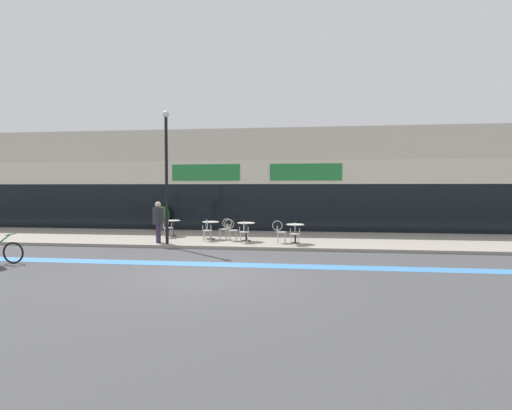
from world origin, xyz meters
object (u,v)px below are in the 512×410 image
Objects in this scene: bistro_table_3 at (295,230)px; cafe_chair_2_near at (244,230)px; bistro_table_2 at (246,228)px; cafe_chair_1_side at (225,227)px; bistro_table_1 at (211,227)px; cafe_chair_3_near at (295,232)px; cafe_chair_2_side at (231,228)px; lamp_post at (166,168)px; cafe_chair_3_side at (280,230)px; cafe_chair_1_near at (207,229)px; pedestrian_near_end at (158,218)px; bistro_table_0 at (173,225)px; planter_pot at (162,217)px; cafe_chair_0_near at (168,226)px.

cafe_chair_2_near reaches higher than bistro_table_3.
bistro_table_2 is 0.85× the size of cafe_chair_1_side.
cafe_chair_3_near reaches higher than bistro_table_1.
cafe_chair_2_side reaches higher than bistro_table_1.
lamp_post reaches higher than bistro_table_2.
cafe_chair_3_near is 1.00× the size of cafe_chair_3_side.
cafe_chair_1_near is 0.54× the size of pedestrian_near_end.
cafe_chair_2_near is at bearing -27.06° from bistro_table_0.
bistro_table_0 is 2.75m from cafe_chair_1_side.
lamp_post is 3.15× the size of pedestrian_near_end.
lamp_post is (-1.38, -1.58, 2.47)m from bistro_table_1.
cafe_chair_3_near is 0.88m from cafe_chair_3_side.
bistro_table_3 reaches higher than bistro_table_1.
bistro_table_1 is 0.15× the size of lamp_post.
cafe_chair_3_side is at bearing -16.68° from bistro_table_2.
cafe_chair_1_near is 2.03m from pedestrian_near_end.
cafe_chair_3_side is at bearing 43.39° from cafe_chair_3_near.
bistro_table_2 is at bearing 0.42° from cafe_chair_2_side.
bistro_table_0 is at bearing 104.16° from lamp_post.
lamp_post is (0.61, -2.43, 2.50)m from bistro_table_0.
lamp_post is (1.94, -4.67, 2.30)m from planter_pot.
planter_pot is (-4.30, 3.46, 0.19)m from cafe_chair_2_side.
cafe_chair_2_near is at bearing 0.37° from pedestrian_near_end.
cafe_chair_0_near and cafe_chair_1_near have the same top height.
cafe_chair_2_near is (3.60, -1.22, 0.00)m from cafe_chair_0_near.
cafe_chair_1_near is at bearing -89.49° from bistro_table_1.
bistro_table_3 is 0.85× the size of cafe_chair_0_near.
cafe_chair_3_near is 8.31m from planter_pot.
cafe_chair_1_side is at bearing 158.85° from bistro_table_2.
cafe_chair_0_near is at bearing -65.06° from planter_pot.
cafe_chair_2_side is 0.17× the size of lamp_post.
bistro_table_2 is at bearing 156.32° from cafe_chair_3_side.
pedestrian_near_end reaches higher than cafe_chair_3_side.
planter_pot is at bearing 55.01° from cafe_chair_3_near.
cafe_chair_0_near is at bearing 161.53° from cafe_chair_3_side.
bistro_table_1 is at bearing -22.91° from bistro_table_0.
bistro_table_2 is 0.85× the size of cafe_chair_2_near.
cafe_chair_1_near reaches higher than bistro_table_3.
planter_pot is at bearing 120.62° from bistro_table_0.
pedestrian_near_end is at bearing 25.21° from cafe_chair_1_side.
bistro_table_0 is 5.88m from bistro_table_3.
cafe_chair_0_near is 0.17× the size of lamp_post.
cafe_chair_3_near is at bearing -89.74° from bistro_table_3.
lamp_post reaches higher than cafe_chair_3_side.
planter_pot reaches higher than cafe_chair_0_near.
lamp_post reaches higher than bistro_table_1.
cafe_chair_0_near is 2.16m from cafe_chair_1_near.
bistro_table_0 is at bearing 157.09° from bistro_table_1.
cafe_chair_1_near is 0.17× the size of lamp_post.
lamp_post is (-2.00, -1.59, 2.50)m from cafe_chair_1_side.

